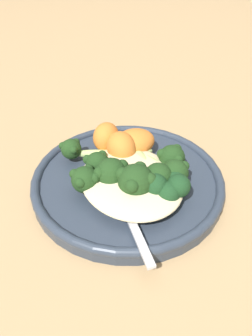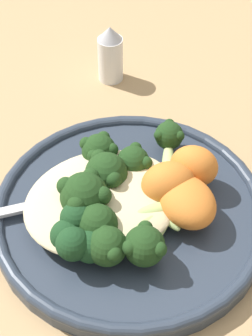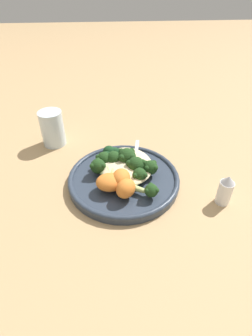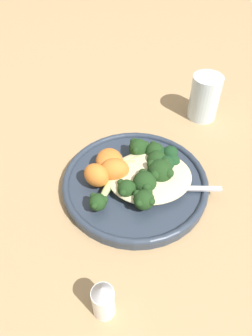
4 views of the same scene
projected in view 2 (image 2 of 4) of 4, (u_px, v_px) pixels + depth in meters
ground_plane at (153, 218)px, 0.52m from camera, size 4.00×4.00×0.00m
plate at (130, 212)px, 0.51m from camera, size 0.25×0.25×0.02m
quinoa_mound at (103, 200)px, 0.49m from camera, size 0.14×0.12×0.02m
broccoli_stalk_0 at (169, 151)px, 0.53m from camera, size 0.07×0.10×0.03m
broccoli_stalk_1 at (144, 175)px, 0.51m from camera, size 0.03×0.10×0.03m
broccoli_stalk_2 at (111, 162)px, 0.52m from camera, size 0.05×0.11×0.03m
broccoli_stalk_3 at (116, 179)px, 0.50m from camera, size 0.07×0.10×0.04m
broccoli_stalk_4 at (93, 198)px, 0.48m from camera, size 0.10×0.07×0.04m
broccoli_stalk_5 at (116, 221)px, 0.47m from camera, size 0.10×0.04×0.04m
broccoli_stalk_6 at (119, 239)px, 0.46m from camera, size 0.09×0.05×0.03m
broccoli_stalk_7 at (149, 239)px, 0.46m from camera, size 0.08×0.07×0.03m
sweet_potato_chunk_0 at (194, 166)px, 0.51m from camera, size 0.06×0.06×0.04m
sweet_potato_chunk_1 at (187, 202)px, 0.48m from camera, size 0.05×0.06×0.03m
sweet_potato_chunk_2 at (166, 180)px, 0.50m from camera, size 0.06×0.05×0.04m
kale_tuft at (80, 236)px, 0.46m from camera, size 0.05×0.05×0.03m
spoon at (50, 201)px, 0.50m from camera, size 0.11×0.03×0.01m
salt_shaker at (110, 54)px, 0.64m from camera, size 0.03×0.03×0.07m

